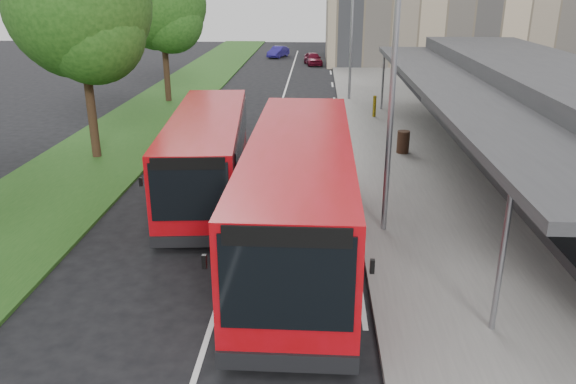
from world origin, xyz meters
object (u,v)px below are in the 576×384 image
tree_mid (80,15)px  tree_far (162,10)px  lamp_post_near (390,71)px  lamp_post_far (350,23)px  bus_second (208,154)px  litter_bin (403,142)px  bus_main (300,195)px  bollard (374,106)px  car_far (278,52)px  car_near (313,59)px

tree_mid → tree_far: tree_mid is taller
tree_far → lamp_post_near: size_ratio=1.05×
tree_mid → lamp_post_far: size_ratio=1.11×
lamp_post_far → bus_second: bearing=-108.6°
bus_second → litter_bin: bus_second is taller
lamp_post_far → bus_main: size_ratio=0.72×
bus_main → litter_bin: 10.10m
bus_main → litter_bin: size_ratio=11.84×
tree_far → bollard: 13.81m
lamp_post_far → bus_second: lamp_post_far is taller
tree_mid → lamp_post_near: tree_mid is taller
tree_mid → car_far: bearing=81.5°
tree_mid → bus_second: 7.99m
tree_far → bus_main: tree_far is taller
tree_mid → bus_main: tree_mid is taller
tree_mid → car_near: size_ratio=2.70×
bollard → car_near: bollard is taller
bus_second → car_near: (3.31, 33.45, -0.85)m
tree_far → lamp_post_near: (11.13, -19.05, -0.71)m
tree_mid → bus_main: 12.73m
car_near → car_far: size_ratio=1.01×
lamp_post_near → bus_second: lamp_post_near is taller
lamp_post_near → car_near: bearing=93.7°
tree_far → litter_bin: (12.87, -11.05, -4.81)m
lamp_post_near → lamp_post_far: 20.00m
car_far → tree_mid: bearing=-79.4°
tree_mid → bus_second: bearing=-35.1°
lamp_post_far → car_far: size_ratio=2.44×
lamp_post_near → car_far: (-5.87, 42.08, -4.18)m
lamp_post_near → bus_main: bearing=-153.3°
bus_second → tree_mid: bearing=139.7°
car_near → bollard: bearing=-91.6°
bus_main → bollard: 16.49m
lamp_post_far → bollard: lamp_post_far is taller
tree_mid → tree_far: 12.00m
car_far → lamp_post_near: bearing=-63.0°
lamp_post_near → bus_second: (-5.65, 3.20, -3.31)m
car_far → bollard: bearing=-56.4°
lamp_post_near → bus_second: 7.28m
tree_far → litter_bin: size_ratio=8.94×
tree_mid → tree_far: (0.00, 12.00, -0.32)m
lamp_post_far → car_far: lamp_post_far is taller
bus_second → bus_main: bearing=-58.2°
lamp_post_near → car_near: 36.95m
bollard → tree_far: bearing=161.4°
lamp_post_far → car_near: bearing=98.0°
litter_bin → bus_second: bearing=-147.0°
lamp_post_far → tree_far: bearing=-175.1°
tree_mid → bollard: 15.44m
bollard → bus_main: bearing=-102.3°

